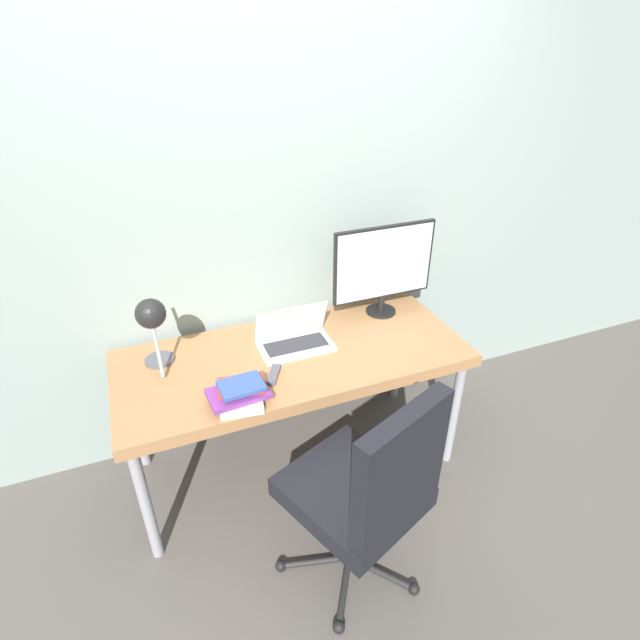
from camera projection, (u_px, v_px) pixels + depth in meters
The scene contains 9 objects.
ground_plane at pixel (321, 510), 2.48m from camera, with size 12.00×12.00×0.00m, color #514C47.
wall_back at pixel (262, 210), 2.44m from camera, with size 8.00×0.05×2.60m.
desk at pixel (294, 364), 2.43m from camera, with size 1.67×0.71×0.72m.
laptop at pixel (294, 338), 2.44m from camera, with size 0.36×0.21×0.21m.
monitor at pixel (384, 266), 2.60m from camera, with size 0.56×0.16×0.49m.
desk_lamp at pixel (152, 321), 2.09m from camera, with size 0.13×0.28×0.40m.
office_chair at pixel (369, 488), 1.91m from camera, with size 0.63×0.65×1.01m.
book_stack at pixel (240, 393), 2.07m from camera, with size 0.26×0.21×0.10m.
tv_remote at pixel (274, 375), 2.24m from camera, with size 0.10×0.14×0.02m.
Camera 1 is at (-0.62, -1.53, 2.09)m, focal length 28.00 mm.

